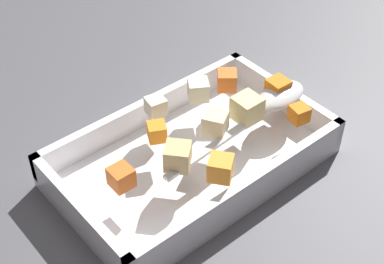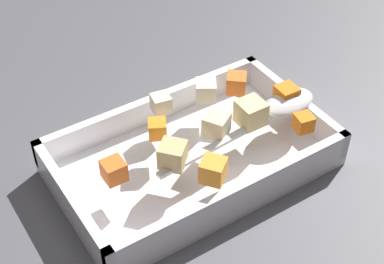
# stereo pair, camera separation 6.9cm
# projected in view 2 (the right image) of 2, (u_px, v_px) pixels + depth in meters

# --- Properties ---
(ground_plane) EXTENTS (4.00, 4.00, 0.00)m
(ground_plane) POSITION_uv_depth(u_px,v_px,m) (207.00, 167.00, 0.78)
(ground_plane) COLOR #4C4C51
(baking_dish) EXTENTS (0.35, 0.21, 0.05)m
(baking_dish) POSITION_uv_depth(u_px,v_px,m) (192.00, 159.00, 0.77)
(baking_dish) COLOR silver
(baking_dish) RESTS_ON ground_plane
(carrot_chunk_front_center) EXTENTS (0.04, 0.04, 0.03)m
(carrot_chunk_front_center) POSITION_uv_depth(u_px,v_px,m) (213.00, 170.00, 0.68)
(carrot_chunk_front_center) COLOR orange
(carrot_chunk_front_center) RESTS_ON baking_dish
(carrot_chunk_far_left) EXTENTS (0.03, 0.03, 0.03)m
(carrot_chunk_far_left) POSITION_uv_depth(u_px,v_px,m) (114.00, 170.00, 0.68)
(carrot_chunk_far_left) COLOR orange
(carrot_chunk_far_left) RESTS_ON baking_dish
(carrot_chunk_far_right) EXTENTS (0.03, 0.03, 0.03)m
(carrot_chunk_far_right) POSITION_uv_depth(u_px,v_px,m) (288.00, 97.00, 0.79)
(carrot_chunk_far_right) COLOR orange
(carrot_chunk_far_right) RESTS_ON baking_dish
(carrot_chunk_under_handle) EXTENTS (0.04, 0.04, 0.03)m
(carrot_chunk_under_handle) POSITION_uv_depth(u_px,v_px,m) (236.00, 83.00, 0.81)
(carrot_chunk_under_handle) COLOR orange
(carrot_chunk_under_handle) RESTS_ON baking_dish
(carrot_chunk_heap_side) EXTENTS (0.03, 0.03, 0.02)m
(carrot_chunk_heap_side) POSITION_uv_depth(u_px,v_px,m) (304.00, 123.00, 0.75)
(carrot_chunk_heap_side) COLOR orange
(carrot_chunk_heap_side) RESTS_ON baking_dish
(carrot_chunk_corner_sw) EXTENTS (0.03, 0.03, 0.02)m
(carrot_chunk_corner_sw) POSITION_uv_depth(u_px,v_px,m) (157.00, 129.00, 0.74)
(carrot_chunk_corner_sw) COLOR orange
(carrot_chunk_corner_sw) RESTS_ON baking_dish
(potato_chunk_near_right) EXTENTS (0.04, 0.04, 0.03)m
(potato_chunk_near_right) POSITION_uv_depth(u_px,v_px,m) (216.00, 124.00, 0.74)
(potato_chunk_near_right) COLOR beige
(potato_chunk_near_right) RESTS_ON baking_dish
(potato_chunk_center) EXTENTS (0.03, 0.03, 0.02)m
(potato_chunk_center) POSITION_uv_depth(u_px,v_px,m) (161.00, 103.00, 0.78)
(potato_chunk_center) COLOR beige
(potato_chunk_center) RESTS_ON baking_dish
(potato_chunk_corner_nw) EXTENTS (0.04, 0.04, 0.03)m
(potato_chunk_corner_nw) POSITION_uv_depth(u_px,v_px,m) (206.00, 90.00, 0.80)
(potato_chunk_corner_nw) COLOR beige
(potato_chunk_corner_nw) RESTS_ON baking_dish
(potato_chunk_mid_left) EXTENTS (0.03, 0.03, 0.03)m
(potato_chunk_mid_left) POSITION_uv_depth(u_px,v_px,m) (251.00, 113.00, 0.76)
(potato_chunk_mid_left) COLOR #E0CC89
(potato_chunk_mid_left) RESTS_ON baking_dish
(potato_chunk_corner_se) EXTENTS (0.04, 0.04, 0.03)m
(potato_chunk_corner_se) POSITION_uv_depth(u_px,v_px,m) (173.00, 155.00, 0.70)
(potato_chunk_corner_se) COLOR tan
(potato_chunk_corner_se) RESTS_ON baking_dish
(serving_spoon) EXTENTS (0.26, 0.05, 0.02)m
(serving_spoon) POSITION_uv_depth(u_px,v_px,m) (281.00, 107.00, 0.78)
(serving_spoon) COLOR silver
(serving_spoon) RESTS_ON baking_dish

